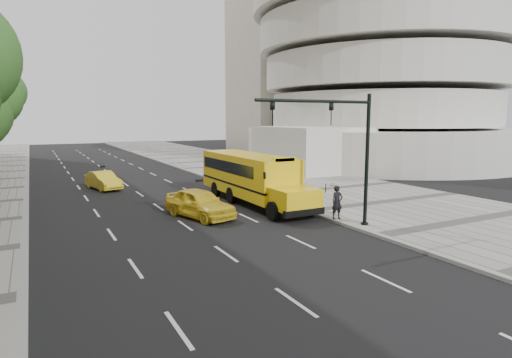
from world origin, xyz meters
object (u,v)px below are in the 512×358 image
taxi_far (103,180)px  pedestrian (337,202)px  traffic_signal (344,144)px  school_bus (250,175)px  taxi_near (200,203)px

taxi_far → pedestrian: pedestrian is taller
taxi_far → traffic_signal: size_ratio=0.63×
school_bus → taxi_near: (-4.24, -2.45, -0.99)m
traffic_signal → pedestrian: bearing=58.6°
taxi_far → traffic_signal: bearing=-78.6°
taxi_near → traffic_signal: bearing=-65.8°
school_bus → taxi_near: 5.00m
taxi_near → pedestrian: 7.22m
school_bus → pedestrian: size_ratio=6.69×
pedestrian → traffic_signal: size_ratio=0.27×
pedestrian → taxi_near: bearing=148.5°
pedestrian → traffic_signal: traffic_signal is taller
school_bus → taxi_far: (-7.42, 9.45, -1.10)m
school_bus → taxi_far: 12.07m
school_bus → traffic_signal: traffic_signal is taller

